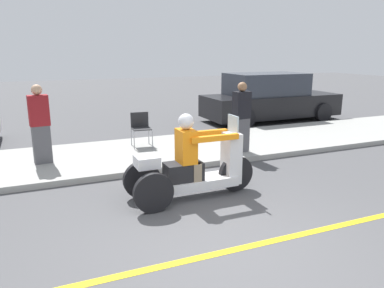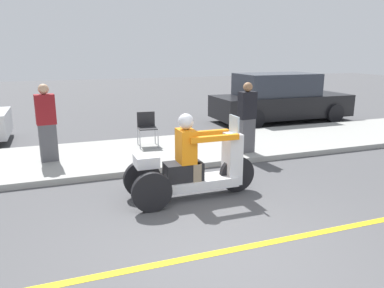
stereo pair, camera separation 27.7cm
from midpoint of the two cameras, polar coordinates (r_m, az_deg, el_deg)
name	(u,v)px [view 1 (the left image)]	position (r m, az deg, el deg)	size (l,w,h in m)	color
ground_plane	(226,252)	(4.80, 3.49, -16.09)	(60.00, 60.00, 0.00)	#4C4C4F
lane_stripe	(247,247)	(4.93, 6.78, -15.29)	(24.00, 0.12, 0.01)	gold
sidewalk_strip	(133,155)	(8.83, -9.87, -1.60)	(28.00, 2.80, 0.12)	#9E9E99
motorcycle_trike	(192,168)	(6.21, -1.30, -3.71)	(2.24, 0.75, 1.44)	black
spectator_far_back	(40,126)	(8.35, -23.02, 2.56)	(0.41, 0.28, 1.63)	#515156
spectator_with_child	(241,119)	(8.65, 6.61, 3.86)	(0.41, 0.27, 1.61)	#515156
folding_chair_curbside	(141,126)	(9.27, -8.69, 2.78)	(0.50, 0.50, 0.82)	#A5A8AD
parked_car_lot_left	(269,99)	(13.47, 11.12, 6.80)	(4.82, 2.01, 1.66)	black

